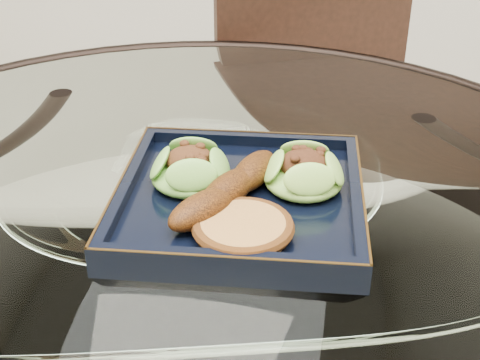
# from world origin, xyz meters

# --- Properties ---
(dining_table) EXTENTS (1.13, 1.13, 0.77)m
(dining_table) POSITION_xyz_m (-0.00, -0.00, 0.60)
(dining_table) COLOR white
(dining_table) RESTS_ON ground
(dining_chair) EXTENTS (0.55, 0.55, 0.97)m
(dining_chair) POSITION_xyz_m (0.14, 0.56, 0.54)
(dining_chair) COLOR #321910
(dining_chair) RESTS_ON ground
(navy_plate) EXTENTS (0.29, 0.29, 0.02)m
(navy_plate) POSITION_xyz_m (0.06, -0.02, 0.77)
(navy_plate) COLOR black
(navy_plate) RESTS_ON dining_table
(lettuce_wrap_left) EXTENTS (0.11, 0.11, 0.03)m
(lettuce_wrap_left) POSITION_xyz_m (-0.00, -0.00, 0.80)
(lettuce_wrap_left) COLOR #56A12E
(lettuce_wrap_left) RESTS_ON navy_plate
(lettuce_wrap_right) EXTENTS (0.11, 0.11, 0.03)m
(lettuce_wrap_right) POSITION_xyz_m (0.13, 0.01, 0.80)
(lettuce_wrap_right) COLOR #609C2D
(lettuce_wrap_right) RESTS_ON navy_plate
(roasted_plantain) EXTENTS (0.11, 0.18, 0.03)m
(roasted_plantain) POSITION_xyz_m (0.05, -0.03, 0.80)
(roasted_plantain) COLOR #5E2C09
(roasted_plantain) RESTS_ON navy_plate
(crumb_patty) EXTENTS (0.12, 0.12, 0.02)m
(crumb_patty) POSITION_xyz_m (0.08, -0.10, 0.79)
(crumb_patty) COLOR #C98943
(crumb_patty) RESTS_ON navy_plate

